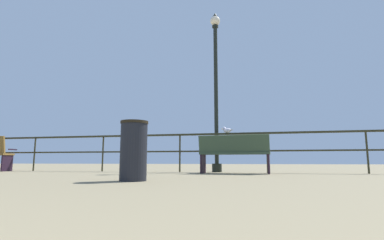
# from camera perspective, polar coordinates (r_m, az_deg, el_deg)

# --- Properties ---
(pier_railing) EXTENTS (24.60, 0.05, 1.00)m
(pier_railing) POSITION_cam_1_polar(r_m,az_deg,el_deg) (7.43, 5.96, -4.53)
(pier_railing) COLOR #2D2B19
(pier_railing) RESTS_ON ground_plane
(bench_near_left) EXTENTS (1.64, 0.71, 0.88)m
(bench_near_left) POSITION_cam_1_polar(r_m,az_deg,el_deg) (6.74, 8.34, -6.20)
(bench_near_left) COLOR #324530
(bench_near_left) RESTS_ON ground_plane
(lamppost_center) EXTENTS (0.28, 0.28, 4.45)m
(lamppost_center) POSITION_cam_1_polar(r_m,az_deg,el_deg) (7.97, 4.76, 7.21)
(lamppost_center) COLOR black
(lamppost_center) RESTS_ON ground_plane
(seagull_on_rail) EXTENTS (0.33, 0.23, 0.17)m
(seagull_on_rail) POSITION_cam_1_polar(r_m,az_deg,el_deg) (7.45, 6.92, -1.99)
(seagull_on_rail) COLOR silver
(seagull_on_rail) RESTS_ON pier_railing
(trash_bin) EXTENTS (0.41, 0.41, 0.87)m
(trash_bin) POSITION_cam_1_polar(r_m,az_deg,el_deg) (4.31, -11.49, -5.96)
(trash_bin) COLOR black
(trash_bin) RESTS_ON ground_plane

